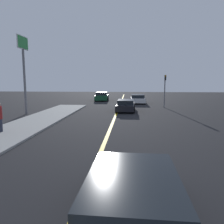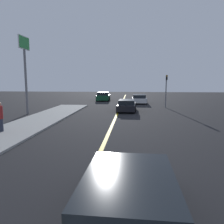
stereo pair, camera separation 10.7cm
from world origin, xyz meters
TOP-DOWN VIEW (x-y plane):
  - road_center_line at (0.00, 18.00)m, footprint 0.20×60.00m
  - sidewalk_left at (-5.58, 12.66)m, footprint 3.24×25.33m
  - car_near_right_lane at (1.26, 3.55)m, footprint 2.09×4.61m
  - car_ahead_center at (0.83, 21.18)m, footprint 1.94×4.21m
  - car_far_distant at (2.30, 29.04)m, footprint 2.01×4.00m
  - car_parked_left_lot at (-3.02, 32.60)m, footprint 2.08×3.96m
  - pedestrian_mid_group at (-6.12, 11.18)m, footprint 0.34×0.34m
  - traffic_light at (5.11, 24.42)m, footprint 0.18×0.40m
  - roadside_sign at (-8.02, 18.30)m, footprint 0.20×1.87m

SIDE VIEW (x-z plane):
  - road_center_line at x=0.00m, z-range 0.00..0.01m
  - sidewalk_left at x=-5.58m, z-range 0.00..0.11m
  - car_ahead_center at x=0.83m, z-range -0.01..1.13m
  - car_far_distant at x=2.30m, z-range 0.00..1.16m
  - car_near_right_lane at x=1.26m, z-range -0.02..1.25m
  - car_parked_left_lot at x=-3.02m, z-range -0.02..1.27m
  - pedestrian_mid_group at x=-6.12m, z-range 0.12..1.80m
  - traffic_light at x=5.11m, z-range 0.44..4.06m
  - roadside_sign at x=-8.02m, z-range 1.58..8.37m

